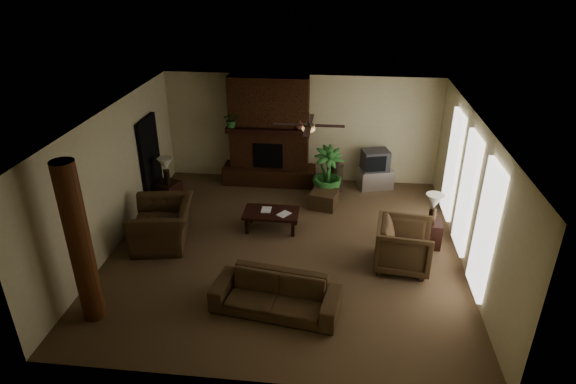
# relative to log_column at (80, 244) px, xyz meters

# --- Properties ---
(room_shell) EXTENTS (7.00, 7.00, 7.00)m
(room_shell) POSITION_rel_log_column_xyz_m (2.95, 2.40, 0.00)
(room_shell) COLOR brown
(room_shell) RESTS_ON ground
(fireplace) EXTENTS (2.40, 0.70, 2.80)m
(fireplace) POSITION_rel_log_column_xyz_m (2.15, 5.62, -0.24)
(fireplace) COLOR #4A2713
(fireplace) RESTS_ON ground
(windows) EXTENTS (0.08, 3.65, 2.35)m
(windows) POSITION_rel_log_column_xyz_m (6.40, 2.60, -0.05)
(windows) COLOR white
(windows) RESTS_ON ground
(log_column) EXTENTS (0.36, 0.36, 2.80)m
(log_column) POSITION_rel_log_column_xyz_m (0.00, 0.00, 0.00)
(log_column) COLOR #562E15
(log_column) RESTS_ON ground
(doorway) EXTENTS (0.10, 1.00, 2.10)m
(doorway) POSITION_rel_log_column_xyz_m (-0.49, 4.20, -0.35)
(doorway) COLOR black
(doorway) RESTS_ON ground
(ceiling_fan) EXTENTS (1.35, 1.35, 0.37)m
(ceiling_fan) POSITION_rel_log_column_xyz_m (3.35, 2.70, 1.13)
(ceiling_fan) COLOR black
(ceiling_fan) RESTS_ON ceiling
(sofa) EXTENTS (2.21, 0.96, 0.84)m
(sofa) POSITION_rel_log_column_xyz_m (3.00, 0.49, -0.98)
(sofa) COLOR #45321D
(sofa) RESTS_ON ground
(armchair_left) EXTENTS (1.12, 1.50, 1.19)m
(armchair_left) POSITION_rel_log_column_xyz_m (0.39, 2.35, -0.80)
(armchair_left) COLOR #45321D
(armchair_left) RESTS_ON ground
(armchair_right) EXTENTS (1.06, 1.12, 1.04)m
(armchair_right) POSITION_rel_log_column_xyz_m (5.25, 2.01, -0.88)
(armchair_right) COLOR #45321D
(armchair_right) RESTS_ON ground
(coffee_table) EXTENTS (1.20, 0.70, 0.43)m
(coffee_table) POSITION_rel_log_column_xyz_m (2.55, 3.15, -1.03)
(coffee_table) COLOR black
(coffee_table) RESTS_ON ground
(ottoman) EXTENTS (0.72, 0.72, 0.40)m
(ottoman) POSITION_rel_log_column_xyz_m (3.65, 4.33, -1.20)
(ottoman) COLOR #45321D
(ottoman) RESTS_ON ground
(tv_stand) EXTENTS (0.96, 0.73, 0.50)m
(tv_stand) POSITION_rel_log_column_xyz_m (4.91, 5.55, -1.15)
(tv_stand) COLOR silver
(tv_stand) RESTS_ON ground
(tv) EXTENTS (0.75, 0.67, 0.52)m
(tv) POSITION_rel_log_column_xyz_m (4.88, 5.54, -0.64)
(tv) COLOR #3A3A3D
(tv) RESTS_ON tv_stand
(floor_vase) EXTENTS (0.34, 0.34, 0.77)m
(floor_vase) POSITION_rel_log_column_xyz_m (3.91, 5.27, -0.97)
(floor_vase) COLOR #30241A
(floor_vase) RESTS_ON ground
(floor_plant) EXTENTS (1.22, 1.50, 0.74)m
(floor_plant) POSITION_rel_log_column_xyz_m (3.69, 4.81, -1.03)
(floor_plant) COLOR #2B6126
(floor_plant) RESTS_ON ground
(side_table_left) EXTENTS (0.64, 0.64, 0.55)m
(side_table_left) POSITION_rel_log_column_xyz_m (-0.11, 4.10, -1.12)
(side_table_left) COLOR black
(side_table_left) RESTS_ON ground
(lamp_left) EXTENTS (0.41, 0.41, 0.65)m
(lamp_left) POSITION_rel_log_column_xyz_m (-0.07, 4.05, -0.40)
(lamp_left) COLOR black
(lamp_left) RESTS_ON side_table_left
(side_table_right) EXTENTS (0.52, 0.52, 0.55)m
(side_table_right) POSITION_rel_log_column_xyz_m (5.84, 2.86, -1.12)
(side_table_right) COLOR black
(side_table_right) RESTS_ON ground
(lamp_right) EXTENTS (0.43, 0.43, 0.65)m
(lamp_right) POSITION_rel_log_column_xyz_m (5.87, 2.81, -0.40)
(lamp_right) COLOR black
(lamp_right) RESTS_ON side_table_right
(mantel_plant) EXTENTS (0.48, 0.51, 0.33)m
(mantel_plant) POSITION_rel_log_column_xyz_m (1.25, 5.36, 0.32)
(mantel_plant) COLOR #2B6126
(mantel_plant) RESTS_ON fireplace
(mantel_vase) EXTENTS (0.23, 0.24, 0.22)m
(mantel_vase) POSITION_rel_log_column_xyz_m (2.96, 5.40, 0.27)
(mantel_vase) COLOR brown
(mantel_vase) RESTS_ON fireplace
(book_a) EXTENTS (0.22, 0.03, 0.29)m
(book_a) POSITION_rel_log_column_xyz_m (2.32, 3.19, -0.83)
(book_a) COLOR #999999
(book_a) RESTS_ON coffee_table
(book_b) EXTENTS (0.19, 0.14, 0.29)m
(book_b) POSITION_rel_log_column_xyz_m (2.75, 3.11, -0.82)
(book_b) COLOR #999999
(book_b) RESTS_ON coffee_table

